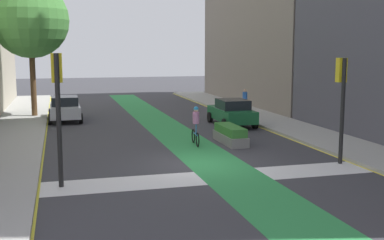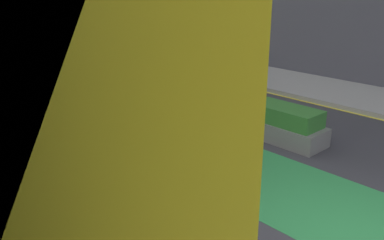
{
  "view_description": "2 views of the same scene",
  "coord_description": "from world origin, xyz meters",
  "views": [
    {
      "loc": [
        -5.2,
        -18.09,
        4.54
      ],
      "look_at": [
        0.66,
        3.35,
        1.28
      ],
      "focal_mm": 45.69,
      "sensor_mm": 36.0,
      "label": 1
    },
    {
      "loc": [
        -5.2,
        -1.85,
        3.72
      ],
      "look_at": [
        -0.01,
        3.72,
        1.08
      ],
      "focal_mm": 38.42,
      "sensor_mm": 36.0,
      "label": 2
    }
  ],
  "objects": [
    {
      "name": "curb_stripe_left",
      "position": [
        -6.0,
        0.0,
        0.01
      ],
      "size": [
        0.16,
        60.0,
        0.01
      ],
      "primitive_type": "cube",
      "color": "yellow",
      "rests_on": "ground_plane"
    },
    {
      "name": "traffic_signal_near_left",
      "position": [
        -5.25,
        -1.7,
        3.07
      ],
      "size": [
        0.35,
        0.52,
        4.39
      ],
      "color": "black",
      "rests_on": "ground_plane"
    },
    {
      "name": "street_tree_near",
      "position": [
        -6.82,
        15.52,
        6.34
      ],
      "size": [
        4.92,
        4.92,
        8.67
      ],
      "color": "brown",
      "rests_on": "sidewalk_left"
    },
    {
      "name": "curb_stripe_right",
      "position": [
        6.0,
        0.0,
        0.01
      ],
      "size": [
        0.16,
        60.0,
        0.01
      ],
      "primitive_type": "cube",
      "color": "yellow",
      "rests_on": "ground_plane"
    },
    {
      "name": "crosswalk_band",
      "position": [
        0.0,
        -2.0,
        0.0
      ],
      "size": [
        12.0,
        1.8,
        0.01
      ],
      "primitive_type": "cube",
      "color": "silver",
      "rests_on": "ground_plane"
    },
    {
      "name": "ground_plane",
      "position": [
        0.0,
        0.0,
        0.0
      ],
      "size": [
        120.0,
        120.0,
        0.0
      ],
      "primitive_type": "plane",
      "color": "#38383D"
    },
    {
      "name": "traffic_signal_near_right",
      "position": [
        5.5,
        -1.21,
        2.93
      ],
      "size": [
        0.35,
        0.52,
        4.18
      ],
      "color": "black",
      "rests_on": "ground_plane"
    },
    {
      "name": "pedestrian_sidewalk_right_a",
      "position": [
        7.44,
        14.0,
        0.94
      ],
      "size": [
        0.34,
        0.34,
        1.56
      ],
      "color": "#262638",
      "rests_on": "sidewalk_right"
    },
    {
      "name": "car_silver_left_far",
      "position": [
        -4.89,
        13.52,
        0.8
      ],
      "size": [
        2.04,
        4.21,
        1.57
      ],
      "color": "#B2B7BF",
      "rests_on": "ground_plane"
    },
    {
      "name": "median_planter",
      "position": [
        2.71,
        3.83,
        0.4
      ],
      "size": [
        0.88,
        2.86,
        0.85
      ],
      "color": "slate",
      "rests_on": "ground_plane"
    },
    {
      "name": "car_green_right_far",
      "position": [
        4.65,
        8.97,
        0.8
      ],
      "size": [
        2.08,
        4.23,
        1.57
      ],
      "color": "#196033",
      "rests_on": "ground_plane"
    },
    {
      "name": "bike_lane_paint",
      "position": [
        0.71,
        0.0,
        0.0
      ],
      "size": [
        2.4,
        60.0,
        0.01
      ],
      "primitive_type": "cube",
      "color": "#2D8C47",
      "rests_on": "ground_plane"
    },
    {
      "name": "cyclist_in_lane",
      "position": [
        0.96,
        3.79,
        0.97
      ],
      "size": [
        0.32,
        1.73,
        1.86
      ],
      "color": "black",
      "rests_on": "ground_plane"
    },
    {
      "name": "sidewalk_right",
      "position": [
        7.5,
        0.0,
        0.07
      ],
      "size": [
        3.0,
        60.0,
        0.15
      ],
      "primitive_type": "cube",
      "color": "#9E9E99",
      "rests_on": "ground_plane"
    }
  ]
}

